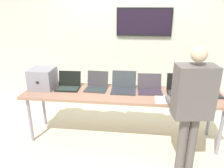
# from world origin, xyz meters

# --- Properties ---
(ground) EXTENTS (8.00, 8.00, 0.04)m
(ground) POSITION_xyz_m (0.00, 0.00, -0.02)
(ground) COLOR beige
(back_wall) EXTENTS (8.00, 0.11, 2.52)m
(back_wall) POSITION_xyz_m (0.01, 1.13, 1.27)
(back_wall) COLOR beige
(back_wall) RESTS_ON ground
(workbench) EXTENTS (2.97, 0.70, 0.78)m
(workbench) POSITION_xyz_m (0.00, 0.00, 0.73)
(workbench) COLOR #9C715B
(workbench) RESTS_ON ground
(equipment_box) EXTENTS (0.36, 0.39, 0.31)m
(equipment_box) POSITION_xyz_m (-1.25, 0.06, 0.94)
(equipment_box) COLOR gray
(equipment_box) RESTS_ON workbench
(laptop_station_0) EXTENTS (0.36, 0.31, 0.25)m
(laptop_station_0) POSITION_xyz_m (-0.86, 0.09, 0.84)
(laptop_station_0) COLOR black
(laptop_station_0) RESTS_ON workbench
(laptop_station_1) EXTENTS (0.35, 0.32, 0.26)m
(laptop_station_1) POSITION_xyz_m (-0.41, 0.11, 0.84)
(laptop_station_1) COLOR #3C3A3C
(laptop_station_1) RESTS_ON workbench
(laptop_station_2) EXTENTS (0.37, 0.36, 0.27)m
(laptop_station_2) POSITION_xyz_m (0.01, 0.10, 0.84)
(laptop_station_2) COLOR #34393C
(laptop_station_2) RESTS_ON workbench
(laptop_station_3) EXTENTS (0.38, 0.35, 0.24)m
(laptop_station_3) POSITION_xyz_m (0.40, 0.11, 0.84)
(laptop_station_3) COLOR #3D363C
(laptop_station_3) RESTS_ON workbench
(laptop_station_4) EXTENTS (0.31, 0.34, 0.26)m
(laptop_station_4) POSITION_xyz_m (0.81, 0.11, 0.84)
(laptop_station_4) COLOR black
(laptop_station_4) RESTS_ON workbench
(laptop_station_5) EXTENTS (0.39, 0.34, 0.24)m
(laptop_station_5) POSITION_xyz_m (1.24, 0.09, 0.83)
(laptop_station_5) COLOR #242228
(laptop_station_5) RESTS_ON workbench
(person) EXTENTS (0.50, 0.63, 1.61)m
(person) POSITION_xyz_m (0.85, -0.62, 0.98)
(person) COLOR #5D5755
(person) RESTS_ON ground
(coffee_mug) EXTENTS (0.08, 0.08, 0.10)m
(coffee_mug) POSITION_xyz_m (0.87, -0.25, 0.83)
(coffee_mug) COLOR #344996
(coffee_mug) RESTS_ON workbench
(paper_sheet) EXTENTS (0.22, 0.30, 0.00)m
(paper_sheet) POSITION_xyz_m (0.57, -0.17, 0.78)
(paper_sheet) COLOR white
(paper_sheet) RESTS_ON workbench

